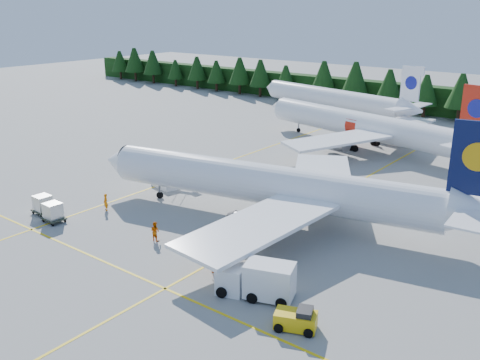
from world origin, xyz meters
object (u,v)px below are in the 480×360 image
Objects in this scene: airliner_red at (355,124)px; baggage_tug at (297,319)px; airstairs at (167,181)px; service_truck at (256,279)px; airliner_navy at (260,184)px.

airliner_red reaches higher than baggage_tug.
airstairs is 0.86× the size of service_truck.
baggage_tug is at bearing -55.05° from airliner_red.
baggage_tug is at bearing -58.43° from airliner_navy.
airstairs is 34.89m from baggage_tug.
airliner_red is at bearing 88.77° from service_truck.
airliner_navy is 7.65× the size of airstairs.
baggage_tug is (5.12, -1.90, -0.70)m from service_truck.
airstairs is (-15.66, 0.94, -3.11)m from airliner_navy.
baggage_tug is (30.53, -16.88, 0.04)m from airstairs.
airliner_navy reaches higher than airliner_red.
airstairs is at bearing 165.09° from airliner_navy.
airliner_red is 35.75m from airstairs.
airliner_red is (-6.24, 35.30, -0.17)m from airliner_navy.
airliner_red reaches higher than airstairs.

